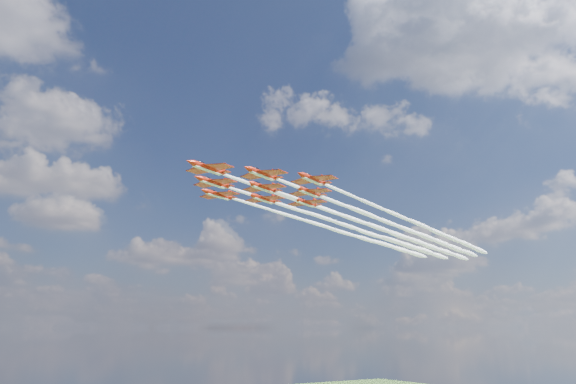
% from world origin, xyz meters
% --- Properties ---
extents(jet_lead, '(127.79, 61.82, 2.95)m').
position_xyz_m(jet_lead, '(50.10, 23.77, 76.41)').
color(jet_lead, '#AF1B09').
extents(jet_row2_port, '(127.79, 61.82, 2.95)m').
position_xyz_m(jet_row2_port, '(61.75, 21.69, 76.41)').
color(jet_row2_port, '#AF1B09').
extents(jet_row2_starb, '(127.79, 61.82, 2.95)m').
position_xyz_m(jet_row2_starb, '(56.08, 33.98, 76.41)').
color(jet_row2_starb, '#AF1B09').
extents(jet_row3_port, '(127.79, 61.82, 2.95)m').
position_xyz_m(jet_row3_port, '(73.40, 19.61, 76.41)').
color(jet_row3_port, '#AF1B09').
extents(jet_row3_centre, '(127.79, 61.82, 2.95)m').
position_xyz_m(jet_row3_centre, '(67.74, 31.90, 76.41)').
color(jet_row3_centre, '#AF1B09').
extents(jet_row3_starb, '(127.79, 61.82, 2.95)m').
position_xyz_m(jet_row3_starb, '(62.07, 44.19, 76.41)').
color(jet_row3_starb, '#AF1B09').
extents(jet_row4_port, '(127.79, 61.82, 2.95)m').
position_xyz_m(jet_row4_port, '(79.39, 29.82, 76.41)').
color(jet_row4_port, '#AF1B09').
extents(jet_row4_starb, '(127.79, 61.82, 2.95)m').
position_xyz_m(jet_row4_starb, '(73.72, 42.11, 76.41)').
color(jet_row4_starb, '#AF1B09').
extents(jet_tail, '(127.79, 61.82, 2.95)m').
position_xyz_m(jet_tail, '(85.37, 40.03, 76.41)').
color(jet_tail, '#AF1B09').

